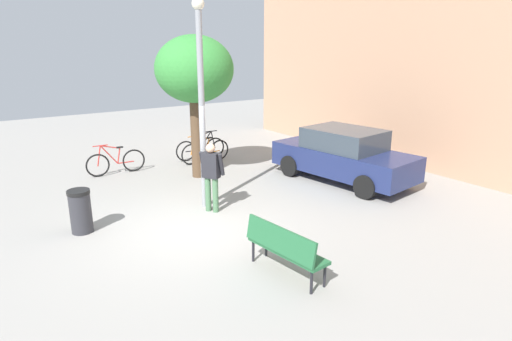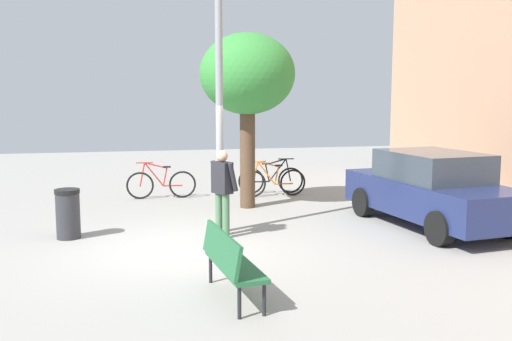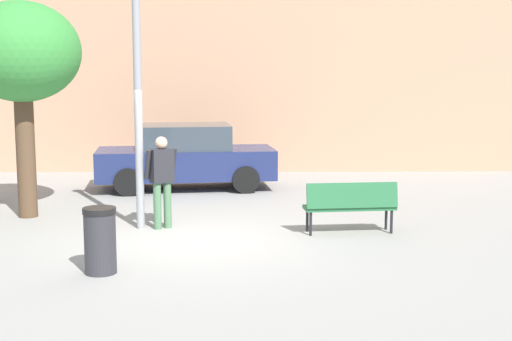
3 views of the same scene
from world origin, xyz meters
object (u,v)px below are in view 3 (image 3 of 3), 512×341
Objects in this scene: lamppost at (137,75)px; trash_bin at (100,240)px; park_bench at (351,203)px; person_by_lamppost at (162,176)px; parked_car_navy at (186,157)px; plaza_tree at (21,55)px.

lamppost is 5.16× the size of trash_bin.
park_bench is 1.74× the size of trash_bin.
person_by_lamppost is 4.34m from parked_car_navy.
trash_bin is (-3.87, -2.42, -0.07)m from park_bench.
plaza_tree is at bearing 159.02° from person_by_lamppost.
parked_car_navy is 4.64× the size of trash_bin.
trash_bin is (-0.58, -7.21, -0.30)m from parked_car_navy.
trash_bin is at bearing -92.67° from lamppost.
plaza_tree is 4.91m from parked_car_navy.
person_by_lamppost is 0.38× the size of parked_car_navy.
trash_bin is (-0.13, -2.89, -2.28)m from lamppost.
parked_car_navy is at bearing 49.56° from plaza_tree.
person_by_lamppost reaches higher than trash_bin.
lamppost is at bearing 177.60° from person_by_lamppost.
plaza_tree reaches higher than person_by_lamppost.
plaza_tree is 0.95× the size of parked_car_navy.
lamppost reaches higher than parked_car_navy.
person_by_lamppost is 3.40m from park_bench.
plaza_tree is at bearing 119.42° from trash_bin.
lamppost is 1.17× the size of plaza_tree.
lamppost reaches higher than plaza_tree.
lamppost is at bearing 87.33° from trash_bin.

